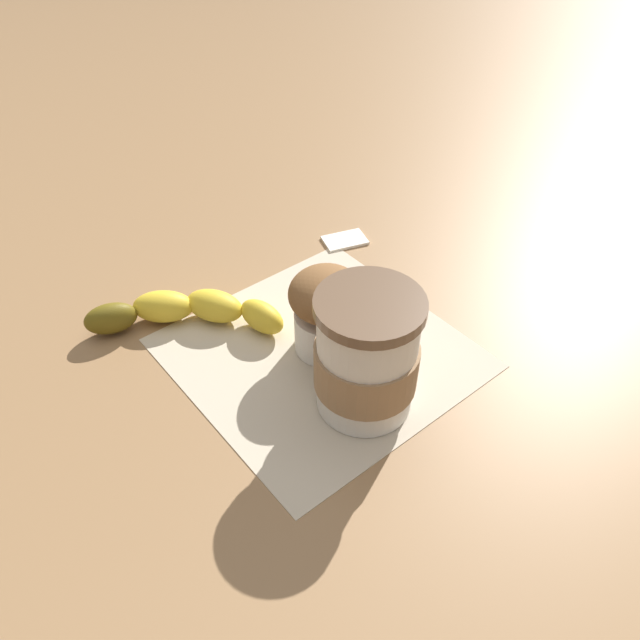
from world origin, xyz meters
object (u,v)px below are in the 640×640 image
object	(u,v)px
muffin	(327,309)
banana	(188,311)
sugar_packet	(345,239)
coffee_cup	(366,357)

from	to	relation	value
muffin	banana	size ratio (longest dim) A/B	0.52
muffin	sugar_packet	size ratio (longest dim) A/B	1.78
coffee_cup	banana	size ratio (longest dim) A/B	0.68
coffee_cup	banana	xyz separation A→B (m)	(0.20, 0.01, -0.04)
coffee_cup	banana	world-z (taller)	coffee_cup
muffin	banana	xyz separation A→B (m)	(0.13, 0.05, -0.03)
muffin	banana	bearing A→B (deg)	21.67
muffin	sugar_packet	world-z (taller)	muffin
coffee_cup	sugar_packet	xyz separation A→B (m)	(0.15, -0.20, -0.05)
coffee_cup	muffin	size ratio (longest dim) A/B	1.30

